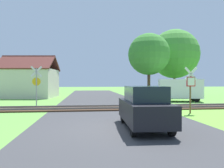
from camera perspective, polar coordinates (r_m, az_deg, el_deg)
ground_plane at (r=9.24m, az=2.79°, el=-11.66°), size 160.00×160.00×0.00m
road_asphalt at (r=11.18m, az=1.05°, el=-9.51°), size 7.92×80.00×0.01m
rail_track at (r=15.92m, az=-1.36°, el=-6.32°), size 60.00×2.60×0.22m
stop_sign_near at (r=14.38m, az=19.84°, el=-0.47°), size 0.87×0.18×2.90m
crossing_sign_far at (r=17.91m, az=-19.14°, el=0.29°), size 0.87×0.20×3.21m
house at (r=29.41m, az=-20.87°, el=0.44°), size 7.26×6.34×5.32m
tree_right at (r=26.77m, az=9.61°, el=7.65°), size 4.99×4.99×7.79m
tree_far at (r=32.78m, az=16.00°, el=7.53°), size 6.98×6.98×9.47m
mail_truck at (r=23.12m, az=16.90°, el=-1.28°), size 5.21×3.03×2.24m
parked_car at (r=9.26m, az=8.37°, el=-6.03°), size 1.78×4.06×1.78m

